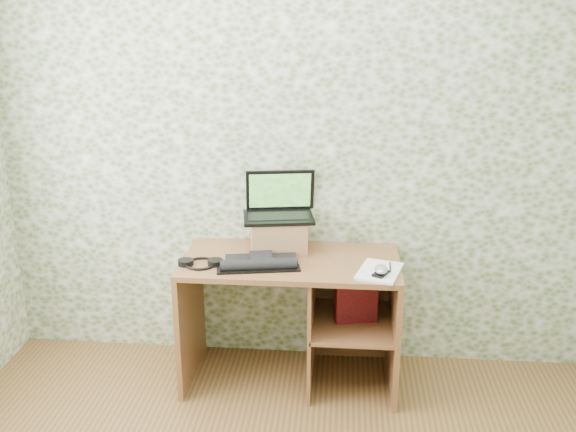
# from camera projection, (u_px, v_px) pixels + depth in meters

# --- Properties ---
(wall_back) EXTENTS (3.50, 0.00, 3.50)m
(wall_back) POSITION_uv_depth(u_px,v_px,m) (296.00, 150.00, 3.67)
(wall_back) COLOR silver
(wall_back) RESTS_ON ground
(desk) EXTENTS (1.20, 0.60, 0.75)m
(desk) POSITION_uv_depth(u_px,v_px,m) (305.00, 302.00, 3.65)
(desk) COLOR brown
(desk) RESTS_ON floor
(riser) EXTENTS (0.35, 0.31, 0.19)m
(riser) POSITION_uv_depth(u_px,v_px,m) (278.00, 234.00, 3.66)
(riser) COLOR brown
(riser) RESTS_ON desk
(laptop) EXTENTS (0.43, 0.34, 0.26)m
(laptop) POSITION_uv_depth(u_px,v_px,m) (279.00, 206.00, 3.65)
(laptop) COLOR black
(laptop) RESTS_ON riser
(keyboard) EXTENTS (0.45, 0.30, 0.06)m
(keyboard) POSITION_uv_depth(u_px,v_px,m) (260.00, 262.00, 3.45)
(keyboard) COLOR black
(keyboard) RESTS_ON desk
(headphones) EXTENTS (0.24, 0.19, 0.03)m
(headphones) POSITION_uv_depth(u_px,v_px,m) (201.00, 263.00, 3.47)
(headphones) COLOR black
(headphones) RESTS_ON desk
(notepad) EXTENTS (0.27, 0.34, 0.01)m
(notepad) POSITION_uv_depth(u_px,v_px,m) (379.00, 271.00, 3.37)
(notepad) COLOR white
(notepad) RESTS_ON desk
(mouse) EXTENTS (0.11, 0.13, 0.04)m
(mouse) POSITION_uv_depth(u_px,v_px,m) (381.00, 271.00, 3.31)
(mouse) COLOR #B7B7B9
(mouse) RESTS_ON notepad
(pen) EXTENTS (0.01, 0.13, 0.01)m
(pen) POSITION_uv_depth(u_px,v_px,m) (390.00, 267.00, 3.40)
(pen) COLOR black
(pen) RESTS_ON notepad
(red_box) EXTENTS (0.24, 0.12, 0.28)m
(red_box) POSITION_uv_depth(u_px,v_px,m) (356.00, 298.00, 3.58)
(red_box) COLOR maroon
(red_box) RESTS_ON desk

